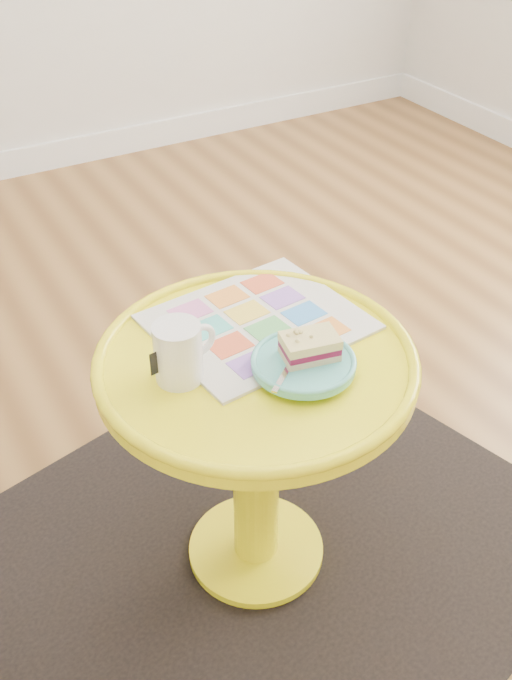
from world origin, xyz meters
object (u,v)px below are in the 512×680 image
newspaper (257,322)px  mug (179,351)px  side_table (256,422)px  plate (303,364)px

newspaper → mug: (-0.20, -0.07, 0.05)m
side_table → newspaper: newspaper is taller
mug → newspaper: bearing=12.2°
newspaper → mug: size_ratio=3.14×
side_table → newspaper: 0.19m
side_table → mug: 0.26m
newspaper → plate: bearing=-97.7°
side_table → mug: (-0.14, 0.02, 0.21)m
side_table → plate: plate is taller
mug → plate: size_ratio=0.65×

